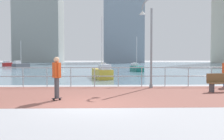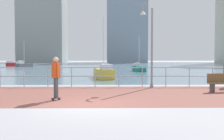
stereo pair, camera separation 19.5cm
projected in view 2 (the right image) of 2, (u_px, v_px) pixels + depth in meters
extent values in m
plane|color=#9E9EA3|center=(104.00, 67.00, 49.60)|extent=(220.00, 220.00, 0.00)
cube|color=brown|center=(92.00, 94.00, 12.40)|extent=(28.00, 6.75, 0.01)
cube|color=slate|center=(105.00, 65.00, 60.72)|extent=(180.00, 88.00, 0.00)
cylinder|color=#9EADB7|center=(0.00, 77.00, 15.66)|extent=(0.05, 0.05, 1.13)
cylinder|color=#9EADB7|center=(24.00, 77.00, 15.68)|extent=(0.05, 0.05, 1.13)
cylinder|color=#9EADB7|center=(48.00, 77.00, 15.71)|extent=(0.05, 0.05, 1.13)
cylinder|color=#9EADB7|center=(72.00, 77.00, 15.73)|extent=(0.05, 0.05, 1.13)
cylinder|color=#9EADB7|center=(95.00, 77.00, 15.75)|extent=(0.05, 0.05, 1.13)
cylinder|color=#9EADB7|center=(119.00, 77.00, 15.77)|extent=(0.05, 0.05, 1.13)
cylinder|color=#9EADB7|center=(142.00, 77.00, 15.79)|extent=(0.05, 0.05, 1.13)
cylinder|color=#9EADB7|center=(166.00, 77.00, 15.82)|extent=(0.05, 0.05, 1.13)
cylinder|color=#9EADB7|center=(189.00, 77.00, 15.84)|extent=(0.05, 0.05, 1.13)
cylinder|color=#9EADB7|center=(213.00, 77.00, 15.86)|extent=(0.05, 0.05, 1.13)
cylinder|color=#9EADB7|center=(95.00, 68.00, 15.72)|extent=(25.20, 0.06, 0.06)
cylinder|color=#9EADB7|center=(95.00, 76.00, 15.75)|extent=(25.20, 0.06, 0.06)
cylinder|color=gray|center=(152.00, 86.00, 15.22)|extent=(0.19, 0.19, 0.20)
cylinder|color=gray|center=(152.00, 48.00, 15.13)|extent=(0.12, 0.12, 4.52)
cylinder|color=gray|center=(148.00, 0.00, 15.10)|extent=(0.21, 0.16, 0.15)
cylinder|color=gray|center=(146.00, 1.00, 15.17)|extent=(0.20, 0.16, 0.18)
cylinder|color=gray|center=(144.00, 4.00, 15.22)|extent=(0.18, 0.15, 0.19)
cylinder|color=gray|center=(143.00, 6.00, 15.25)|extent=(0.15, 0.13, 0.19)
cylinder|color=gray|center=(143.00, 9.00, 15.27)|extent=(0.12, 0.11, 0.17)
cone|color=silver|center=(143.00, 12.00, 15.28)|extent=(0.36, 0.36, 0.22)
cylinder|color=black|center=(53.00, 100.00, 10.63)|extent=(0.07, 0.06, 0.06)
cylinder|color=black|center=(53.00, 100.00, 10.69)|extent=(0.07, 0.06, 0.06)
cylinder|color=black|center=(59.00, 99.00, 10.77)|extent=(0.07, 0.06, 0.06)
cylinder|color=black|center=(59.00, 99.00, 10.83)|extent=(0.07, 0.06, 0.06)
cube|color=black|center=(56.00, 98.00, 10.73)|extent=(0.40, 0.30, 0.02)
cylinder|color=#4C4C51|center=(57.00, 88.00, 10.64)|extent=(0.18, 0.18, 0.82)
cylinder|color=#4C4C51|center=(55.00, 88.00, 10.78)|extent=(0.18, 0.18, 0.82)
cube|color=#D84C1E|center=(56.00, 70.00, 10.68)|extent=(0.38, 0.42, 0.61)
cylinder|color=#D84C1E|center=(58.00, 70.00, 10.48)|extent=(0.12, 0.12, 0.58)
cylinder|color=#D84C1E|center=(54.00, 70.00, 10.87)|extent=(0.12, 0.12, 0.58)
sphere|color=tan|center=(56.00, 60.00, 10.66)|extent=(0.23, 0.23, 0.23)
cube|color=brown|center=(224.00, 83.00, 13.30)|extent=(1.65, 0.72, 0.06)
cube|color=brown|center=(221.00, 78.00, 13.49)|extent=(1.58, 0.35, 0.44)
cube|color=#3F4247|center=(212.00, 88.00, 13.17)|extent=(0.13, 0.38, 0.45)
cube|color=#B21E1E|center=(14.00, 64.00, 54.46)|extent=(2.73, 3.27, 0.70)
cube|color=silver|center=(10.00, 62.00, 53.62)|extent=(1.27, 1.38, 0.39)
cylinder|color=silver|center=(14.00, 53.00, 54.35)|extent=(0.08, 0.08, 3.92)
cylinder|color=silver|center=(11.00, 60.00, 53.82)|extent=(0.91, 1.24, 0.06)
cube|color=#197266|center=(139.00, 69.00, 33.41)|extent=(1.45, 3.22, 0.67)
cube|color=silver|center=(137.00, 64.00, 34.30)|extent=(0.85, 1.21, 0.37)
cylinder|color=silver|center=(139.00, 51.00, 33.31)|extent=(0.07, 0.07, 3.70)
cylinder|color=silver|center=(138.00, 63.00, 34.05)|extent=(0.28, 1.39, 0.06)
cube|color=gold|center=(103.00, 74.00, 22.13)|extent=(1.84, 3.77, 0.77)
cube|color=silver|center=(106.00, 67.00, 21.05)|extent=(1.04, 1.44, 0.43)
cylinder|color=silver|center=(103.00, 43.00, 22.02)|extent=(0.09, 0.09, 4.31)
cylinder|color=silver|center=(105.00, 63.00, 21.32)|extent=(0.40, 1.61, 0.07)
cube|color=#595960|center=(24.00, 66.00, 46.40)|extent=(2.42, 3.42, 0.71)
cube|color=silver|center=(20.00, 63.00, 45.48)|extent=(1.18, 1.39, 0.39)
cylinder|color=silver|center=(24.00, 52.00, 46.29)|extent=(0.08, 0.08, 3.95)
cylinder|color=silver|center=(21.00, 61.00, 45.70)|extent=(0.73, 1.36, 0.06)
cube|color=#939993|center=(43.00, 30.00, 102.04)|extent=(16.73, 14.26, 24.61)
cube|color=#8493A3|center=(126.00, 23.00, 98.24)|extent=(13.93, 17.76, 28.84)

